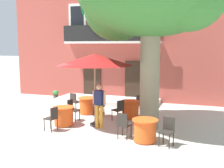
{
  "coord_description": "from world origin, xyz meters",
  "views": [
    {
      "loc": [
        5.53,
        -9.98,
        3.16
      ],
      "look_at": [
        1.28,
        2.51,
        1.3
      ],
      "focal_mm": 43.82,
      "sensor_mm": 36.0,
      "label": 1
    }
  ],
  "objects": [
    {
      "name": "ground_plane",
      "position": [
        0.0,
        0.0,
        0.0
      ],
      "size": [
        120.0,
        120.0,
        0.0
      ],
      "primitive_type": "plane",
      "color": "beige"
    },
    {
      "name": "entrance_step_platform",
      "position": [
        0.49,
        4.04,
        0.12
      ],
      "size": [
        5.63,
        1.93,
        0.25
      ],
      "primitive_type": "cube",
      "color": "silver",
      "rests_on": "ground"
    },
    {
      "name": "cafe_table_middle",
      "position": [
        2.52,
        1.37,
        0.39
      ],
      "size": [
        0.86,
        0.86,
        0.76
      ],
      "color": "#EA561E",
      "rests_on": "ground"
    },
    {
      "name": "cafe_chair_middle_0",
      "position": [
        2.84,
        2.06,
        0.53
      ],
      "size": [
        0.55,
        0.55,
        0.91
      ],
      "color": "#2D2823",
      "rests_on": "ground"
    },
    {
      "name": "cafe_chair_far_side_1",
      "position": [
        4.5,
        -1.52,
        0.53
      ],
      "size": [
        0.49,
        0.49,
        0.91
      ],
      "color": "#2D2823",
      "rests_on": "ground"
    },
    {
      "name": "cafe_chair_middle_1",
      "position": [
        2.21,
        0.69,
        0.53
      ],
      "size": [
        0.55,
        0.55,
        0.91
      ],
      "color": "#2D2823",
      "rests_on": "ground"
    },
    {
      "name": "cafe_chair_near_tree_0",
      "position": [
        0.25,
        -1.37,
        0.53
      ],
      "size": [
        0.47,
        0.47,
        0.91
      ],
      "color": "#2D2823",
      "rests_on": "ground"
    },
    {
      "name": "cafe_chair_front_1",
      "position": [
        1.14,
        1.21,
        0.53
      ],
      "size": [
        0.53,
        0.53,
        0.91
      ],
      "color": "#2D2823",
      "rests_on": "ground"
    },
    {
      "name": "cafe_table_front",
      "position": [
        0.43,
        1.46,
        0.39
      ],
      "size": [
        0.86,
        0.86,
        0.76
      ],
      "color": "#EA561E",
      "rests_on": "ground"
    },
    {
      "name": "ground_planter_left",
      "position": [
        -2.67,
        3.89,
        0.32
      ],
      "size": [
        0.37,
        0.37,
        0.57
      ],
      "color": "#47423D",
      "rests_on": "ground"
    },
    {
      "name": "cafe_chair_far_side_0",
      "position": [
        3.01,
        -1.34,
        0.53
      ],
      "size": [
        0.47,
        0.47,
        0.91
      ],
      "color": "#2D2823",
      "rests_on": "ground"
    },
    {
      "name": "building_facade",
      "position": [
        0.49,
        6.99,
        3.75
      ],
      "size": [
        13.0,
        5.09,
        7.5
      ],
      "color": "#B24C42",
      "rests_on": "ground"
    },
    {
      "name": "pedestrian_near_entrance",
      "position": [
        1.77,
        -0.45,
        0.96
      ],
      "size": [
        0.53,
        0.3,
        1.69
      ],
      "color": "gold",
      "rests_on": "ground"
    },
    {
      "name": "cafe_chair_front_0",
      "position": [
        -0.31,
        1.61,
        0.53
      ],
      "size": [
        0.5,
        0.5,
        0.91
      ],
      "color": "#2D2823",
      "rests_on": "ground"
    },
    {
      "name": "cafe_table_near_tree",
      "position": [
        0.32,
        -0.62,
        0.39
      ],
      "size": [
        0.86,
        0.86,
        0.76
      ],
      "color": "#EA561E",
      "rests_on": "ground"
    },
    {
      "name": "cafe_umbrella",
      "position": [
        1.5,
        -0.2,
        2.61
      ],
      "size": [
        2.9,
        2.9,
        2.85
      ],
      "color": "#997A56",
      "rests_on": "ground"
    },
    {
      "name": "cafe_table_far_side",
      "position": [
        3.76,
        -1.4,
        0.39
      ],
      "size": [
        0.86,
        0.86,
        0.76
      ],
      "color": "#EA561E",
      "rests_on": "ground"
    },
    {
      "name": "cafe_chair_near_tree_1",
      "position": [
        0.32,
        0.14,
        0.53
      ],
      "size": [
        0.44,
        0.44,
        0.91
      ],
      "color": "#2D2823",
      "rests_on": "ground"
    }
  ]
}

